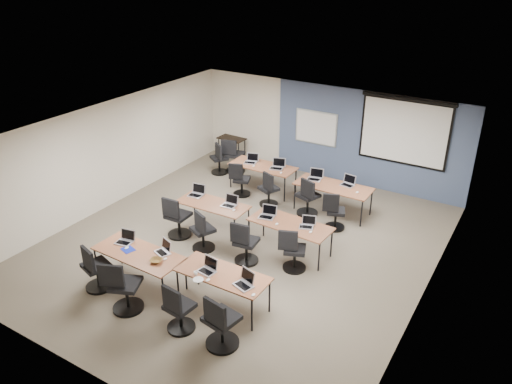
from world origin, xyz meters
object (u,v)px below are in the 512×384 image
Objects in this scene: utility_table at (232,141)px; task_chair_7 at (293,253)px; task_chair_4 at (177,220)px; laptop_2 at (208,268)px; training_table_mid_left at (213,205)px; spare_chair_a at (234,158)px; projector_screen at (405,128)px; spare_chair_b at (219,161)px; task_chair_6 at (245,246)px; training_table_front_right at (222,276)px; training_table_back_right at (333,187)px; task_chair_9 at (269,192)px; training_table_front_left at (139,255)px; task_chair_8 at (240,182)px; training_table_back_left at (263,167)px; laptop_10 at (315,177)px; training_table_mid_right at (290,225)px; laptop_6 at (268,214)px; laptop_0 at (125,239)px; task_chair_10 at (308,200)px; laptop_3 at (245,282)px; task_chair_2 at (178,312)px; laptop_9 at (277,166)px; laptop_5 at (230,203)px; laptop_7 at (307,224)px; laptop_1 at (164,249)px; task_chair_11 at (334,214)px; laptop_11 at (348,183)px; laptop_8 at (251,160)px; task_chair_3 at (220,326)px; laptop_4 at (197,193)px; task_chair_0 at (95,271)px; task_chair_5 at (202,234)px.

task_chair_7 is at bearing -41.75° from utility_table.
utility_table is (-1.54, 4.57, 0.22)m from task_chair_4.
laptop_2 is 0.37× the size of utility_table.
spare_chair_a is (-1.54, 3.20, -0.24)m from training_table_mid_left.
projector_screen is 5.33m from spare_chair_b.
task_chair_4 is 1.03× the size of task_chair_6.
spare_chair_a reaches higher than training_table_front_right.
projector_screen is 1.41× the size of training_table_mid_left.
task_chair_9 is at bearing -160.88° from training_table_back_right.
task_chair_4 is at bearing -126.71° from projector_screen.
projector_screen is at bearing 78.25° from training_table_front_right.
training_table_back_right is at bearing 70.67° from task_chair_6.
task_chair_8 reaches higher than training_table_front_left.
task_chair_4 is (-0.41, -3.20, -0.26)m from training_table_back_left.
task_chair_4 is at bearing -135.34° from laptop_10.
training_table_mid_right is 1.08m from task_chair_6.
task_chair_4 reaches higher than laptop_6.
laptop_0 is at bearing -118.38° from training_table_back_right.
task_chair_10 is at bearing -23.24° from task_chair_8.
laptop_3 is 1.84m from task_chair_7.
training_table_back_left is 1.91× the size of task_chair_8.
laptop_9 is (-1.24, 5.74, 0.39)m from task_chair_2.
laptop_6 reaches higher than training_table_back_left.
training_table_back_right is 2.75m from laptop_5.
laptop_3 reaches higher than laptop_7.
laptop_1 is at bearing -86.79° from spare_chair_a.
spare_chair_b reaches higher than laptop_0.
task_chair_7 reaches higher than training_table_back_right.
laptop_3 is 2.53m from laptop_6.
training_table_front_left is at bearing -142.91° from task_chair_11.
laptop_6 is (-0.38, 2.29, 0.11)m from training_table_front_right.
laptop_7 is 0.91× the size of laptop_11.
laptop_8 reaches higher than training_table_front_left.
laptop_5 is at bearing 82.87° from training_table_front_left.
task_chair_3 is 2.54m from task_chair_6.
training_table_back_left is 2.92m from laptop_6.
task_chair_2 is at bearing -100.83° from laptop_6.
task_chair_2 is 2.86× the size of laptop_4.
task_chair_0 reaches higher than task_chair_2.
training_table_back_left is at bearing 93.46° from training_table_front_left.
laptop_1 is 0.29× the size of task_chair_3.
task_chair_2 is at bearing -38.01° from task_chair_5.
task_chair_6 is at bearing -70.44° from spare_chair_a.
task_chair_6 is at bearing -106.47° from laptop_6.
training_table_front_left is 2.68m from laptop_4.
task_chair_6 reaches higher than training_table_front_left.
task_chair_10 reaches higher than training_table_mid_left.
laptop_11 reaches higher than laptop_0.
spare_chair_b is (-3.35, 5.99, 0.00)m from task_chair_2.
task_chair_4 reaches higher than laptop_11.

